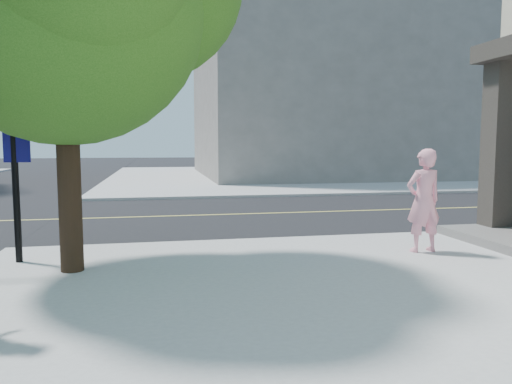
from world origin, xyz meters
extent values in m
plane|color=black|center=(0.00, 0.00, 0.00)|extent=(140.00, 140.00, 0.00)
cube|color=black|center=(0.00, 4.50, 0.01)|extent=(140.00, 9.00, 0.01)
cube|color=#ABABAB|center=(13.50, 21.50, 0.06)|extent=(29.00, 25.00, 0.12)
cube|color=#35302B|center=(9.70, -0.50, 2.22)|extent=(0.55, 0.55, 4.20)
cube|color=slate|center=(14.00, 22.00, 7.12)|extent=(18.00, 16.00, 14.00)
imported|color=pink|center=(7.02, -1.96, 1.11)|extent=(0.76, 0.54, 1.98)
cylinder|color=black|center=(0.62, -2.14, 1.96)|extent=(0.37, 0.37, 3.68)
sphere|color=#32661A|center=(0.62, -2.14, 4.41)|extent=(4.49, 4.49, 4.49)
cylinder|color=black|center=(-0.40, -1.32, 2.14)|extent=(0.12, 0.12, 4.04)
cube|color=white|center=(-0.35, -1.34, 2.62)|extent=(0.53, 0.04, 0.19)
cube|color=#100D63|center=(-0.35, -1.34, 2.14)|extent=(0.43, 0.04, 0.53)
imported|color=black|center=(-0.40, -1.32, 3.39)|extent=(0.16, 0.19, 0.96)
camera|label=1|loc=(2.03, -10.47, 2.20)|focal=34.42mm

